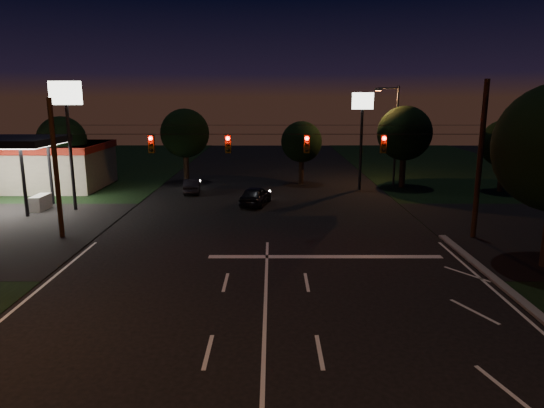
{
  "coord_description": "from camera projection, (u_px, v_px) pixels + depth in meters",
  "views": [
    {
      "loc": [
        0.27,
        -12.2,
        8.02
      ],
      "look_at": [
        0.26,
        10.51,
        3.0
      ],
      "focal_mm": 32.0,
      "sensor_mm": 36.0,
      "label": 1
    }
  ],
  "objects": [
    {
      "name": "ground",
      "position": [
        263.0,
        388.0,
        13.65
      ],
      "size": [
        140.0,
        140.0,
        0.0
      ],
      "primitive_type": "plane",
      "color": "black",
      "rests_on": "ground"
    },
    {
      "name": "stop_bar",
      "position": [
        325.0,
        257.0,
        24.88
      ],
      "size": [
        12.0,
        0.5,
        0.01
      ],
      "primitive_type": "cube",
      "color": "silver",
      "rests_on": "ground"
    },
    {
      "name": "utility_pole_right",
      "position": [
        473.0,
        237.0,
        28.29
      ],
      "size": [
        0.3,
        0.3,
        9.0
      ],
      "primitive_type": "cylinder",
      "color": "black",
      "rests_on": "ground"
    },
    {
      "name": "utility_pole_left",
      "position": [
        63.0,
        237.0,
        28.3
      ],
      "size": [
        0.28,
        0.28,
        8.0
      ],
      "primitive_type": "cylinder",
      "color": "black",
      "rests_on": "ground"
    },
    {
      "name": "signal_span",
      "position": [
        267.0,
        143.0,
        27.07
      ],
      "size": [
        24.0,
        0.4,
        1.56
      ],
      "color": "black",
      "rests_on": "ground"
    },
    {
      "name": "gas_station",
      "position": [
        22.0,
        162.0,
        42.81
      ],
      "size": [
        14.2,
        16.1,
        5.25
      ],
      "color": "gray",
      "rests_on": "ground"
    },
    {
      "name": "pole_sign_left_near",
      "position": [
        67.0,
        112.0,
        33.63
      ],
      "size": [
        2.2,
        0.3,
        9.1
      ],
      "color": "black",
      "rests_on": "ground"
    },
    {
      "name": "pole_sign_right",
      "position": [
        362.0,
        118.0,
        41.59
      ],
      "size": [
        1.8,
        0.3,
        8.4
      ],
      "color": "black",
      "rests_on": "ground"
    },
    {
      "name": "street_light_right_far",
      "position": [
        393.0,
        129.0,
        43.76
      ],
      "size": [
        2.2,
        0.35,
        9.0
      ],
      "color": "black",
      "rests_on": "ground"
    },
    {
      "name": "tree_far_a",
      "position": [
        63.0,
        141.0,
        42.14
      ],
      "size": [
        4.2,
        4.2,
        6.42
      ],
      "color": "black",
      "rests_on": "ground"
    },
    {
      "name": "tree_far_b",
      "position": [
        185.0,
        134.0,
        45.98
      ],
      "size": [
        4.6,
        4.6,
        6.98
      ],
      "color": "black",
      "rests_on": "ground"
    },
    {
      "name": "tree_far_c",
      "position": [
        302.0,
        142.0,
        45.13
      ],
      "size": [
        3.8,
        3.8,
        5.86
      ],
      "color": "black",
      "rests_on": "ground"
    },
    {
      "name": "tree_far_d",
      "position": [
        404.0,
        134.0,
        43.0
      ],
      "size": [
        4.8,
        4.8,
        7.3
      ],
      "color": "black",
      "rests_on": "ground"
    },
    {
      "name": "tree_far_e",
      "position": [
        504.0,
        144.0,
        41.18
      ],
      "size": [
        4.0,
        4.0,
        6.18
      ],
      "color": "black",
      "rests_on": "ground"
    },
    {
      "name": "car_oncoming_a",
      "position": [
        255.0,
        196.0,
        36.72
      ],
      "size": [
        2.65,
        4.51,
        1.44
      ],
      "primitive_type": "imported",
      "rotation": [
        0.0,
        0.0,
        2.9
      ],
      "color": "black",
      "rests_on": "ground"
    },
    {
      "name": "car_oncoming_b",
      "position": [
        192.0,
        186.0,
        41.34
      ],
      "size": [
        1.7,
        3.83,
        1.22
      ],
      "primitive_type": "imported",
      "rotation": [
        0.0,
        0.0,
        3.25
      ],
      "color": "black",
      "rests_on": "ground"
    }
  ]
}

